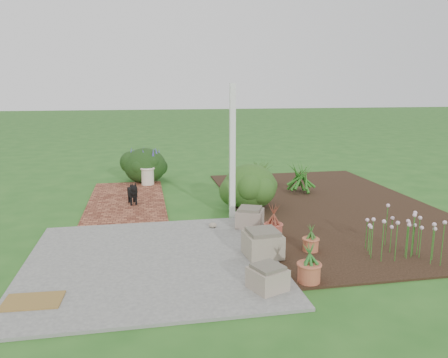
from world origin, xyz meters
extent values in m
plane|color=#255A1C|center=(0.00, 0.00, 0.00)|extent=(80.00, 80.00, 0.00)
cube|color=#62625F|center=(-1.25, -1.75, 0.02)|extent=(3.50, 3.50, 0.04)
cube|color=#5F2C1E|center=(-1.70, 1.75, 0.02)|extent=(1.60, 3.50, 0.04)
cube|color=black|center=(2.50, 0.50, 0.01)|extent=(4.00, 7.00, 0.03)
cube|color=white|center=(0.30, 0.10, 1.25)|extent=(0.10, 0.10, 2.50)
cube|color=gray|center=(0.11, -2.94, 0.17)|extent=(0.51, 0.51, 0.26)
cube|color=#726857|center=(0.34, -1.90, 0.21)|extent=(0.54, 0.54, 0.33)
cube|color=#78685B|center=(0.48, -0.56, 0.19)|extent=(0.59, 0.59, 0.30)
cube|color=brown|center=(-2.62, -2.77, 0.05)|extent=(0.67, 0.45, 0.02)
cube|color=black|center=(-1.56, 1.36, 0.29)|extent=(0.22, 0.36, 0.15)
cylinder|color=black|center=(-1.59, 1.23, 0.13)|extent=(0.04, 0.04, 0.17)
cylinder|color=black|center=(-1.49, 1.25, 0.13)|extent=(0.04, 0.04, 0.17)
cylinder|color=black|center=(-1.64, 1.47, 0.13)|extent=(0.04, 0.04, 0.17)
cylinder|color=black|center=(-1.54, 1.49, 0.13)|extent=(0.04, 0.04, 0.17)
sphere|color=black|center=(-1.52, 1.16, 0.41)|extent=(0.14, 0.14, 0.14)
cone|color=black|center=(-1.60, 1.54, 0.39)|extent=(0.08, 0.11, 0.13)
cylinder|color=beige|center=(-1.22, 3.15, 0.25)|extent=(0.32, 0.32, 0.41)
ellipsoid|color=#103817|center=(0.78, 0.67, 0.49)|extent=(1.31, 1.31, 0.92)
cylinder|color=#A04636|center=(0.72, -1.17, 0.15)|extent=(0.30, 0.30, 0.24)
cylinder|color=#AF5C3B|center=(1.10, -1.83, 0.13)|extent=(0.30, 0.30, 0.19)
cylinder|color=#AC563A|center=(0.68, -2.82, 0.15)|extent=(0.35, 0.35, 0.24)
ellipsoid|color=black|center=(-1.28, 3.63, 0.46)|extent=(1.38, 1.38, 0.92)
camera|label=1|loc=(-1.31, -7.66, 2.45)|focal=35.00mm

